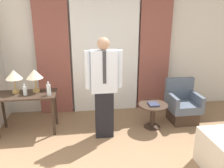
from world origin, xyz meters
TOP-DOWN VIEW (x-y plane):
  - wall_back at (0.00, 2.80)m, footprint 10.00×0.06m
  - curtain_sheer_center at (0.00, 2.67)m, footprint 1.44×0.06m
  - curtain_drape_left at (-1.11, 2.67)m, footprint 0.70×0.06m
  - curtain_drape_right at (1.11, 2.67)m, footprint 0.70×0.06m
  - desk at (-1.56, 1.88)m, footprint 1.10×0.54m
  - table_lamp_left at (-1.74, 1.99)m, footprint 0.30×0.30m
  - table_lamp_right at (-1.39, 1.99)m, footprint 0.30×0.30m
  - bottle_near_edge at (-1.55, 1.83)m, footprint 0.07×0.07m
  - bottle_by_lamp at (-1.13, 1.77)m, footprint 0.07×0.07m
  - person at (-0.17, 1.50)m, footprint 0.63×0.21m
  - armchair at (1.49, 1.88)m, footprint 0.60×0.59m
  - side_table at (0.79, 1.68)m, footprint 0.56×0.56m
  - book at (0.79, 1.65)m, footprint 0.18×0.21m

SIDE VIEW (x-z plane):
  - armchair at x=1.49m, z-range -0.11..0.76m
  - side_table at x=0.79m, z-range 0.09..0.58m
  - book at x=0.79m, z-range 0.49..0.52m
  - desk at x=-1.56m, z-range 0.25..1.00m
  - bottle_near_edge at x=-1.55m, z-range 0.73..0.93m
  - bottle_by_lamp at x=-1.13m, z-range 0.72..0.97m
  - person at x=-0.17m, z-range 0.08..1.86m
  - table_lamp_left at x=-1.74m, z-range 0.86..1.29m
  - table_lamp_right at x=-1.39m, z-range 0.86..1.29m
  - curtain_sheer_center at x=0.00m, z-range 0.00..2.58m
  - curtain_drape_left at x=-1.11m, z-range 0.00..2.58m
  - curtain_drape_right at x=1.11m, z-range 0.00..2.58m
  - wall_back at x=0.00m, z-range 0.00..2.70m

